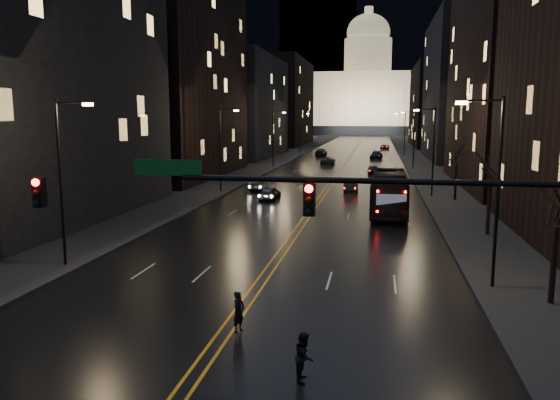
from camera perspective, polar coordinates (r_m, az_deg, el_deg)
The scene contains 37 objects.
ground at distance 18.90m, azimuth -8.11°, elevation -16.68°, with size 900.00×900.00×0.00m, color black.
road at distance 146.52m, azimuth 7.97°, elevation 5.46°, with size 20.00×320.00×0.02m, color black.
sidewalk_left at distance 147.70m, azimuth 2.51°, elevation 5.59°, with size 8.00×320.00×0.16m, color black.
sidewalk_right at distance 146.66m, azimuth 13.47°, elevation 5.34°, with size 8.00×320.00×0.16m, color black.
center_line at distance 146.52m, azimuth 7.97°, elevation 5.47°, with size 0.62×320.00×0.01m, color orange.
building_left_near at distance 46.56m, azimuth -25.13°, elevation 11.50°, with size 12.00×28.00×22.00m, color black.
building_left_mid at distance 75.25m, azimuth -10.83°, elevation 13.06°, with size 12.00×30.00×28.00m, color black.
building_left_far at distance 111.40m, azimuth -3.71°, elevation 9.67°, with size 12.00×34.00×20.00m, color black.
building_left_dist at distance 158.47m, azimuth 0.48°, elevation 10.12°, with size 12.00×40.00×24.00m, color black.
building_right_tall at distance 68.86m, azimuth 24.10°, elevation 17.10°, with size 12.00×30.00×38.00m, color black.
building_right_mid at distance 109.41m, azimuth 18.58°, elevation 10.84°, with size 12.00×34.00×26.00m, color black.
building_right_dist at distance 156.99m, azimuth 15.98°, elevation 9.44°, with size 12.00×40.00×22.00m, color black.
mountain_ridge at distance 401.75m, azimuth 15.57°, elevation 16.54°, with size 520.00×60.00×130.00m, color black.
capitol at distance 266.40m, azimuth 9.06°, elevation 10.55°, with size 90.00×50.00×58.50m.
traffic_signal at distance 16.46m, azimuth 11.43°, elevation -1.88°, with size 17.29×0.45×7.00m.
streetlamp_right_near at distance 26.90m, azimuth 21.48°, elevation 1.71°, with size 2.13×0.25×9.00m.
streetlamp_left_near at distance 30.99m, azimuth -21.70°, elevation 2.54°, with size 2.13×0.25×9.00m.
streetlamp_right_mid at distance 56.52m, azimuth 15.56°, elevation 5.35°, with size 2.13×0.25×9.00m.
streetlamp_left_mid at distance 58.58m, azimuth -6.10°, elevation 5.72°, with size 2.13×0.25×9.00m.
streetlamp_right_far at distance 86.41m, azimuth 13.71°, elevation 6.47°, with size 2.13×0.25×9.00m.
streetlamp_left_far at distance 87.77m, azimuth -0.62°, elevation 6.75°, with size 2.13×0.25×9.00m.
streetlamp_right_dist at distance 116.35m, azimuth 12.81°, elevation 7.01°, with size 2.13×0.25×9.00m.
streetlamp_left_dist at distance 117.37m, azimuth 2.13°, elevation 7.23°, with size 2.13×0.25×9.00m.
tree_right_near at distance 25.58m, azimuth 27.08°, elevation -0.24°, with size 2.40×2.40×6.65m.
tree_right_mid at distance 39.09m, azimuth 21.17°, elevation 2.90°, with size 2.40×2.40×6.65m.
tree_right_far at distance 54.83m, azimuth 18.01°, elevation 4.56°, with size 2.40×2.40×6.65m.
bus at distance 47.15m, azimuth 11.38°, elevation 0.78°, with size 2.89×12.34×3.44m, color black.
oncoming_car_a at distance 53.23m, azimuth -1.08°, elevation 0.71°, with size 1.60×3.98×1.35m, color black.
oncoming_car_b at distance 59.99m, azimuth -2.21°, elevation 1.63°, with size 1.48×4.26×1.40m, color black.
oncoming_car_c at distance 94.09m, azimuth 5.03°, elevation 4.14°, with size 2.15×4.67×1.30m, color black.
oncoming_car_d at distance 114.24m, azimuth 4.32°, elevation 5.02°, with size 2.25×5.52×1.60m, color black.
receding_car_a at distance 59.09m, azimuth 7.41°, elevation 1.48°, with size 1.53×4.39×1.45m, color black.
receding_car_b at distance 78.07m, azimuth 9.75°, elevation 3.12°, with size 1.54×3.83×1.31m, color black.
receding_car_c at distance 106.74m, azimuth 10.04°, elevation 4.64°, with size 2.15×5.29×1.54m, color black.
receding_car_d at distance 138.79m, azimuth 10.89°, elevation 5.47°, with size 2.09×4.52×1.26m, color black.
pedestrian_a at distance 21.03m, azimuth -4.33°, elevation -11.58°, with size 0.58×0.38×1.59m, color black.
pedestrian_b at distance 17.48m, azimuth 2.55°, elevation -16.01°, with size 0.75×0.41×1.54m, color black.
Camera 1 is at (5.48, -16.19, 8.08)m, focal length 35.00 mm.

